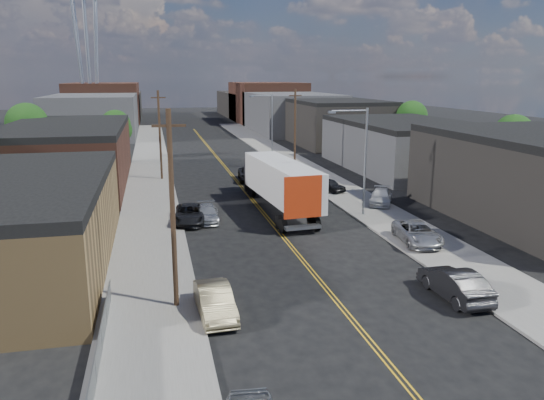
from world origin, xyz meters
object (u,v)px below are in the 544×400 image
car_left_b (215,301)px  car_right_oncoming (455,284)px  car_right_lot_a (417,233)px  semi_truck (277,180)px  car_ahead_truck (250,174)px  car_right_lot_c (329,185)px  car_left_c (190,214)px  car_right_lot_b (381,197)px  car_left_d (207,213)px

car_left_b → car_right_oncoming: size_ratio=0.92×
car_left_b → car_right_lot_a: car_right_lot_a is taller
semi_truck → car_ahead_truck: bearing=85.3°
car_right_lot_c → car_left_c: bearing=-174.9°
car_left_c → car_right_oncoming: size_ratio=1.05×
car_left_c → car_right_lot_c: (14.60, 8.46, 0.06)m
car_right_lot_b → car_left_c: bearing=-144.7°
car_ahead_truck → car_right_lot_b: bearing=-49.8°
car_left_b → car_right_lot_b: bearing=45.4°
car_left_b → car_left_c: car_left_b is taller
car_right_oncoming → car_ahead_truck: bearing=-83.2°
car_right_oncoming → car_right_lot_b: car_right_oncoming is taller
semi_truck → car_ahead_truck: semi_truck is taller
car_left_c → car_right_oncoming: car_right_oncoming is taller
car_ahead_truck → car_right_lot_a: bearing=-68.1°
car_left_b → car_right_lot_a: (15.06, 8.19, 0.11)m
car_left_b → car_ahead_truck: 34.49m
semi_truck → car_left_d: bearing=-160.3°
semi_truck → car_right_lot_c: size_ratio=4.59×
car_left_c → car_right_lot_b: bearing=14.0°
car_left_d → car_right_lot_b: car_right_lot_b is taller
semi_truck → car_right_oncoming: semi_truck is taller
car_left_d → car_ahead_truck: car_ahead_truck is taller
car_left_d → car_right_lot_a: bearing=-30.3°
car_left_c → car_right_lot_c: car_left_c is taller
car_left_c → car_ahead_truck: bearing=70.8°
car_left_d → car_right_lot_a: 16.57m
car_right_lot_a → car_right_oncoming: bearing=-98.0°
car_ahead_truck → car_left_c: bearing=-109.8°
car_right_lot_c → semi_truck: bearing=-166.6°
car_right_lot_b → car_right_lot_a: bearing=-73.5°
car_left_b → car_ahead_truck: (7.90, 33.57, 0.02)m
car_left_d → car_right_lot_c: bearing=36.2°
car_left_d → car_right_lot_a: size_ratio=0.87×
car_left_d → car_ahead_truck: bearing=72.1°
car_right_oncoming → car_ahead_truck: 34.54m
car_left_d → semi_truck: bearing=28.6°
car_left_b → car_right_lot_c: (14.60, 25.81, 0.03)m
semi_truck → car_right_lot_c: (6.70, 5.30, -1.75)m
car_left_b → car_right_oncoming: 12.60m
car_right_lot_c → car_ahead_truck: (-6.70, 7.76, -0.01)m
car_left_c → car_left_d: size_ratio=1.17×
car_right_oncoming → car_right_lot_a: size_ratio=0.97×
car_right_oncoming → car_left_c: bearing=-56.1°
semi_truck → car_right_oncoming: bearing=-82.2°
car_right_lot_c → car_ahead_truck: car_ahead_truck is taller
car_right_lot_a → car_right_lot_c: bearing=99.2°
car_right_lot_b → car_right_lot_c: (-2.80, 6.27, -0.02)m
car_ahead_truck → car_left_b: bearing=-97.1°
car_right_lot_a → car_ahead_truck: (-7.16, 25.38, -0.09)m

